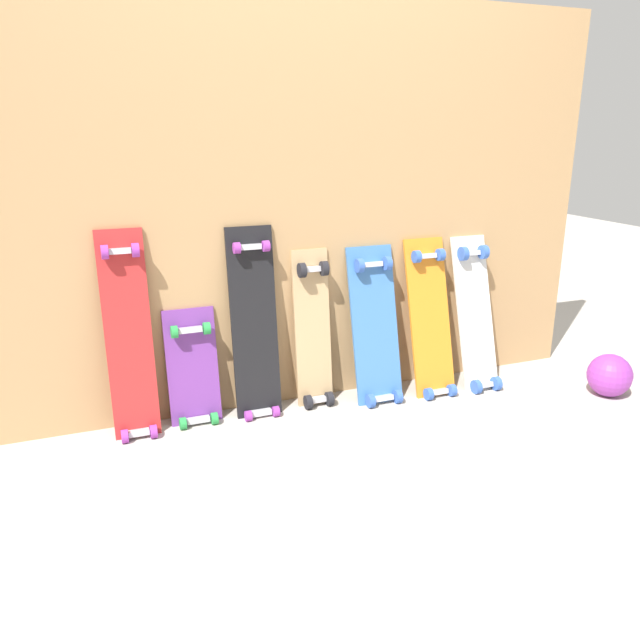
# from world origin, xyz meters

# --- Properties ---
(ground_plane) EXTENTS (12.00, 12.00, 0.00)m
(ground_plane) POSITION_xyz_m (0.00, 0.00, 0.00)
(ground_plane) COLOR #B2AAA0
(plywood_wall_panel) EXTENTS (2.96, 0.04, 1.84)m
(plywood_wall_panel) POSITION_xyz_m (0.00, 0.07, 0.92)
(plywood_wall_panel) COLOR tan
(plywood_wall_panel) RESTS_ON ground
(skateboard_red) EXTENTS (0.19, 0.19, 0.95)m
(skateboard_red) POSITION_xyz_m (-0.85, -0.03, 0.41)
(skateboard_red) COLOR #B22626
(skateboard_red) RESTS_ON ground
(skateboard_purple) EXTENTS (0.23, 0.16, 0.59)m
(skateboard_purple) POSITION_xyz_m (-0.58, -0.01, 0.23)
(skateboard_purple) COLOR #6B338C
(skateboard_purple) RESTS_ON ground
(skateboard_black) EXTENTS (0.21, 0.18, 0.94)m
(skateboard_black) POSITION_xyz_m (-0.30, -0.02, 0.40)
(skateboard_black) COLOR black
(skateboard_black) RESTS_ON ground
(skateboard_natural) EXTENTS (0.18, 0.17, 0.81)m
(skateboard_natural) POSITION_xyz_m (-0.01, -0.01, 0.34)
(skateboard_natural) COLOR tan
(skateboard_natural) RESTS_ON ground
(skateboard_blue) EXTENTS (0.23, 0.26, 0.81)m
(skateboard_blue) POSITION_xyz_m (0.29, -0.06, 0.34)
(skateboard_blue) COLOR #386BAD
(skateboard_blue) RESTS_ON ground
(skateboard_orange) EXTENTS (0.21, 0.28, 0.83)m
(skateboard_orange) POSITION_xyz_m (0.59, -0.08, 0.35)
(skateboard_orange) COLOR orange
(skateboard_orange) RESTS_ON ground
(skateboard_white) EXTENTS (0.19, 0.30, 0.82)m
(skateboard_white) POSITION_xyz_m (0.85, -0.09, 0.35)
(skateboard_white) COLOR silver
(skateboard_white) RESTS_ON ground
(rubber_ball) EXTENTS (0.21, 0.21, 0.21)m
(rubber_ball) POSITION_xyz_m (1.38, -0.47, 0.11)
(rubber_ball) COLOR purple
(rubber_ball) RESTS_ON ground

